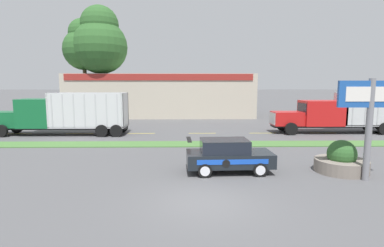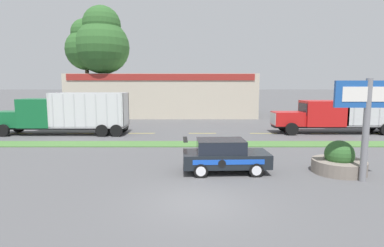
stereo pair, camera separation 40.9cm
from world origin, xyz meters
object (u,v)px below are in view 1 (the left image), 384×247
Objects in this scene: dump_truck_mid at (334,115)px; rally_car at (228,155)px; dump_truck_lead at (51,116)px; store_sign_post at (370,108)px; stone_planter at (341,161)px.

dump_truck_mid is 2.96× the size of rally_car.
dump_truck_lead is at bearing -178.40° from dump_truck_mid.
dump_truck_lead reaches higher than dump_truck_mid.
dump_truck_lead is at bearing 146.99° from store_sign_post.
dump_truck_mid is at bearing 47.35° from rally_car.
stone_planter is (-0.42, 1.32, -2.69)m from store_sign_post.
stone_planter is (19.16, -11.40, -1.09)m from dump_truck_lead.
store_sign_post is (19.58, -12.72, 1.60)m from dump_truck_lead.
rally_car is 1.69× the size of stone_planter.
rally_car is at bearing -132.65° from dump_truck_mid.
dump_truck_lead is 4.48× the size of stone_planter.
rally_car is 5.56m from stone_planter.
store_sign_post is (-5.07, -13.41, 1.66)m from dump_truck_mid.
store_sign_post is 3.02m from stone_planter.
store_sign_post is (5.97, -1.43, 2.40)m from rally_car.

